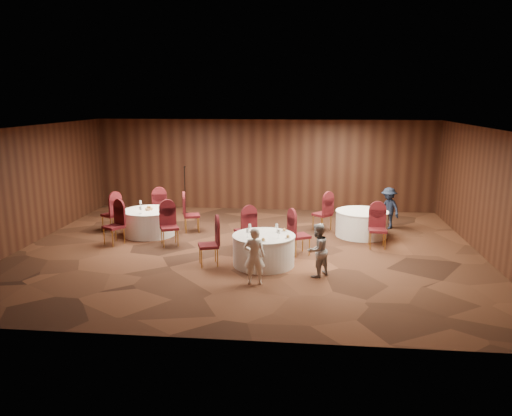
# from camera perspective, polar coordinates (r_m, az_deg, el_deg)

# --- Properties ---
(ground) EXTENTS (12.00, 12.00, 0.00)m
(ground) POSITION_cam_1_polar(r_m,az_deg,el_deg) (13.22, -0.95, -4.83)
(ground) COLOR black
(ground) RESTS_ON ground
(room_shell) EXTENTS (12.00, 12.00, 12.00)m
(room_shell) POSITION_cam_1_polar(r_m,az_deg,el_deg) (12.77, -0.99, 3.62)
(room_shell) COLOR silver
(room_shell) RESTS_ON ground
(table_main) EXTENTS (1.50, 1.50, 0.74)m
(table_main) POSITION_cam_1_polar(r_m,az_deg,el_deg) (11.98, 0.89, -4.80)
(table_main) COLOR silver
(table_main) RESTS_ON ground
(table_left) EXTENTS (1.53, 1.53, 0.74)m
(table_left) POSITION_cam_1_polar(r_m,az_deg,el_deg) (14.92, -12.08, -1.59)
(table_left) COLOR silver
(table_left) RESTS_ON ground
(table_right) EXTENTS (1.51, 1.51, 0.74)m
(table_right) POSITION_cam_1_polar(r_m,az_deg,el_deg) (14.80, 11.97, -1.71)
(table_right) COLOR silver
(table_right) RESTS_ON ground
(chairs_main) EXTENTS (2.83, 2.11, 1.00)m
(chairs_main) POSITION_cam_1_polar(r_m,az_deg,el_deg) (12.62, -0.47, -3.30)
(chairs_main) COLOR #3A0B16
(chairs_main) RESTS_ON ground
(chairs_left) EXTENTS (3.11, 3.03, 1.00)m
(chairs_left) POSITION_cam_1_polar(r_m,az_deg,el_deg) (14.91, -12.07, -1.11)
(chairs_left) COLOR #3A0B16
(chairs_left) RESTS_ON ground
(chairs_right) EXTENTS (2.05, 2.34, 1.00)m
(chairs_right) POSITION_cam_1_polar(r_m,az_deg,el_deg) (14.41, 10.49, -1.51)
(chairs_right) COLOR #3A0B16
(chairs_right) RESTS_ON ground
(tabletop_main) EXTENTS (1.05, 1.06, 0.22)m
(tabletop_main) POSITION_cam_1_polar(r_m,az_deg,el_deg) (11.74, 1.53, -2.78)
(tabletop_main) COLOR silver
(tabletop_main) RESTS_ON table_main
(tabletop_left) EXTENTS (0.87, 0.85, 0.22)m
(tabletop_left) POSITION_cam_1_polar(r_m,az_deg,el_deg) (14.82, -12.14, 0.08)
(tabletop_left) COLOR silver
(tabletop_left) RESTS_ON table_left
(tabletop_right) EXTENTS (0.08, 0.08, 0.22)m
(tabletop_right) POSITION_cam_1_polar(r_m,az_deg,el_deg) (14.49, 13.08, 0.07)
(tabletop_right) COLOR silver
(tabletop_right) RESTS_ON table_right
(mic_stand) EXTENTS (0.24, 0.24, 1.65)m
(mic_stand) POSITION_cam_1_polar(r_m,az_deg,el_deg) (17.41, -8.09, 0.93)
(mic_stand) COLOR black
(mic_stand) RESTS_ON ground
(woman_a) EXTENTS (0.47, 0.32, 1.26)m
(woman_a) POSITION_cam_1_polar(r_m,az_deg,el_deg) (10.68, -0.18, -5.52)
(woman_a) COLOR white
(woman_a) RESTS_ON ground
(woman_b) EXTENTS (0.74, 0.75, 1.22)m
(woman_b) POSITION_cam_1_polar(r_m,az_deg,el_deg) (11.24, 7.02, -4.80)
(woman_b) COLOR #9E9EA3
(woman_b) RESTS_ON ground
(man_c) EXTENTS (0.87, 0.94, 1.27)m
(man_c) POSITION_cam_1_polar(r_m,az_deg,el_deg) (15.77, 14.91, -0.01)
(man_c) COLOR black
(man_c) RESTS_ON ground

